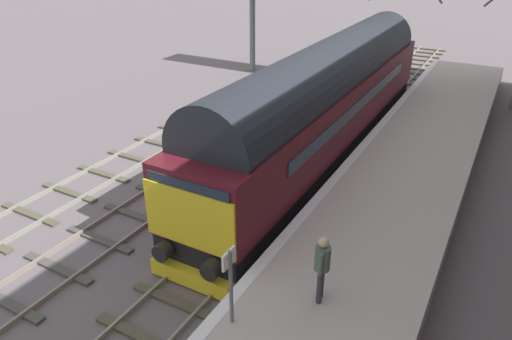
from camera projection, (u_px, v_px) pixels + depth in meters
ground_plane at (229, 249)px, 13.68m from camera, size 140.00×140.00×0.00m
track_main at (229, 247)px, 13.65m from camera, size 2.50×60.00×0.15m
track_adjacent_west at (135, 215)px, 15.20m from camera, size 2.50×60.00×0.15m
track_adjacent_far_west at (69, 192)px, 16.52m from camera, size 2.50×60.00×0.15m
station_platform at (349, 275)px, 11.89m from camera, size 4.00×44.00×1.01m
diesel_locomotive at (325, 99)px, 18.12m from camera, size 2.74×18.22×4.68m
platform_number_sign at (230, 276)px, 9.25m from camera, size 0.10×0.44×1.79m
waiting_passenger at (322, 264)px, 9.93m from camera, size 0.40×0.50×1.64m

